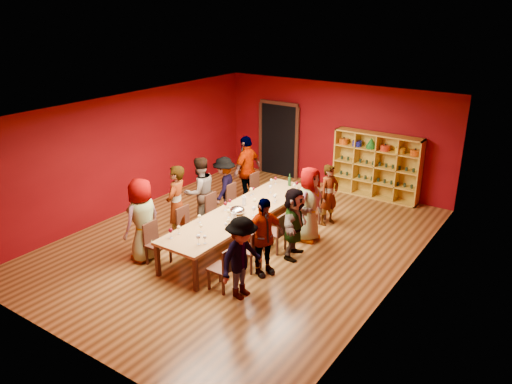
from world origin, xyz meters
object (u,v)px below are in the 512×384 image
chair_person_right_4 (320,203)px  person_left_0 (142,220)px  person_right_2 (294,223)px  person_right_3 (309,204)px  wine_bottle (290,181)px  chair_person_left_2 (215,210)px  person_right_1 (263,237)px  person_left_2 (200,192)px  chair_person_right_0 (225,266)px  spittoon_bowl (237,210)px  person_right_4 (329,195)px  shelving_unit (377,163)px  chair_person_right_3 (299,217)px  chair_person_left_3 (235,200)px  chair_person_left_4 (258,188)px  person_left_1 (177,205)px  person_right_0 (242,258)px  chair_person_right_2 (278,230)px  chair_person_left_0 (155,241)px  chair_person_right_1 (252,248)px  person_left_4 (247,170)px  tasting_table (242,213)px  chair_person_left_1 (187,224)px  person_left_3 (224,187)px

chair_person_right_4 → person_left_0: bearing=-119.6°
person_right_2 → person_right_3: (-0.14, 0.89, 0.09)m
wine_bottle → chair_person_left_2: bearing=-117.5°
person_right_1 → wine_bottle: 3.11m
person_left_2 → chair_person_right_0: person_left_2 is taller
spittoon_bowl → chair_person_right_4: bearing=67.2°
person_left_2 → person_right_4: 3.08m
shelving_unit → chair_person_right_0: size_ratio=2.70×
person_right_2 → chair_person_right_3: bearing=11.7°
chair_person_left_3 → chair_person_left_2: bearing=-90.0°
chair_person_left_4 → wine_bottle: bearing=0.5°
chair_person_left_2 → chair_person_right_4: size_ratio=1.00×
person_left_1 → person_left_2: bearing=170.1°
person_right_0 → chair_person_right_2: bearing=16.2°
person_left_2 → chair_person_left_0: bearing=30.8°
chair_person_left_3 → chair_person_right_1: same height
person_left_4 → person_right_0: person_left_4 is taller
person_left_1 → person_left_4: bearing=162.6°
chair_person_right_0 → person_right_3: bearing=84.8°
person_right_2 → wine_bottle: 2.31m
person_left_1 → tasting_table: bearing=106.1°
chair_person_left_0 → chair_person_right_3: bearing=56.3°
chair_person_left_0 → chair_person_left_1: (0.00, 0.98, 0.00)m
chair_person_right_3 → spittoon_bowl: (-0.90, -1.12, 0.33)m
chair_person_left_0 → chair_person_left_1: bearing=90.0°
chair_person_left_0 → person_right_2: (2.21, 1.84, 0.28)m
person_left_0 → spittoon_bowl: (1.23, 1.61, -0.06)m
chair_person_left_3 → chair_person_right_1: 2.60m
spittoon_bowl → chair_person_right_1: bearing=-39.2°
chair_person_left_4 → shelving_unit: bearing=45.7°
chair_person_right_4 → person_right_4: size_ratio=0.59×
chair_person_left_4 → chair_person_right_3: 2.09m
person_right_4 → spittoon_bowl: bearing=171.1°
shelving_unit → chair_person_right_2: (-0.49, -4.28, -0.49)m
chair_person_right_0 → chair_person_right_2: size_ratio=1.00×
tasting_table → person_right_1: size_ratio=2.79×
chair_person_left_2 → person_left_4: person_left_4 is taller
chair_person_left_3 → chair_person_right_0: bearing=-56.6°
chair_person_left_0 → person_left_3: size_ratio=0.58×
chair_person_left_2 → person_left_0: bearing=-99.2°
chair_person_left_3 → chair_person_right_2: bearing=-26.2°
person_left_3 → spittoon_bowl: size_ratio=4.57×
person_left_3 → shelving_unit: bearing=120.7°
chair_person_right_3 → person_right_4: person_right_4 is taller
shelving_unit → spittoon_bowl: 4.72m
person_left_0 → person_right_2: bearing=127.4°
person_left_4 → person_left_2: bearing=-2.3°
chair_person_left_4 → chair_person_right_1: same height
chair_person_right_0 → person_right_0: bearing=0.0°
chair_person_right_4 → chair_person_left_4: bearing=179.9°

